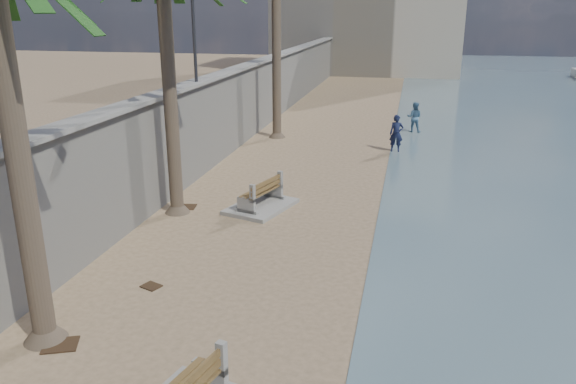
{
  "coord_description": "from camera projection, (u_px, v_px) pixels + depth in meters",
  "views": [
    {
      "loc": [
        2.78,
        -7.93,
        6.22
      ],
      "look_at": [
        -0.5,
        7.0,
        1.2
      ],
      "focal_mm": 35.0,
      "sensor_mm": 36.0,
      "label": 1
    }
  ],
  "objects": [
    {
      "name": "debris_b",
      "position": [
        60.0,
        345.0,
        10.86
      ],
      "size": [
        0.8,
        0.73,
        0.03
      ],
      "primitive_type": "cube",
      "rotation": [
        0.0,
        0.0,
        3.54
      ],
      "color": "#382616",
      "rests_on": "ground_plane"
    },
    {
      "name": "debris_d",
      "position": [
        151.0,
        286.0,
        13.16
      ],
      "size": [
        0.53,
        0.48,
        0.03
      ],
      "primitive_type": "cube",
      "rotation": [
        0.0,
        0.0,
        2.77
      ],
      "color": "#382616",
      "rests_on": "ground_plane"
    },
    {
      "name": "person_a",
      "position": [
        397.0,
        131.0,
        25.25
      ],
      "size": [
        0.72,
        0.52,
        1.92
      ],
      "primitive_type": "imported",
      "rotation": [
        0.0,
        0.0,
        0.07
      ],
      "color": "#141A37",
      "rests_on": "ground_plane"
    },
    {
      "name": "debris_c",
      "position": [
        185.0,
        207.0,
        18.4
      ],
      "size": [
        0.74,
        0.63,
        0.03
      ],
      "primitive_type": "cube",
      "rotation": [
        0.0,
        0.0,
        3.29
      ],
      "color": "#382616",
      "rests_on": "ground_plane"
    },
    {
      "name": "end_building",
      "position": [
        369.0,
        0.0,
        56.34
      ],
      "size": [
        18.0,
        12.0,
        14.0
      ],
      "primitive_type": "cube",
      "color": "#B7AA93",
      "rests_on": "ground_plane"
    },
    {
      "name": "bench_far",
      "position": [
        261.0,
        196.0,
        18.18
      ],
      "size": [
        2.21,
        2.7,
        0.98
      ],
      "color": "gray",
      "rests_on": "ground_plane"
    },
    {
      "name": "seawall",
      "position": [
        253.0,
        99.0,
        28.94
      ],
      "size": [
        0.45,
        70.0,
        3.5
      ],
      "primitive_type": "cube",
      "color": "gray",
      "rests_on": "ground_plane"
    },
    {
      "name": "person_b",
      "position": [
        414.0,
        116.0,
        29.32
      ],
      "size": [
        0.89,
        0.71,
        1.75
      ],
      "primitive_type": "imported",
      "rotation": [
        0.0,
        0.0,
        3.07
      ],
      "color": "#456C8E",
      "rests_on": "ground_plane"
    },
    {
      "name": "ground_plane",
      "position": [
        231.0,
        380.0,
        9.87
      ],
      "size": [
        140.0,
        140.0,
        0.0
      ],
      "primitive_type": "plane",
      "color": "#93785A"
    },
    {
      "name": "wall_cap",
      "position": [
        252.0,
        64.0,
        28.38
      ],
      "size": [
        0.8,
        70.0,
        0.12
      ],
      "primitive_type": "cube",
      "color": "gray",
      "rests_on": "seawall"
    }
  ]
}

